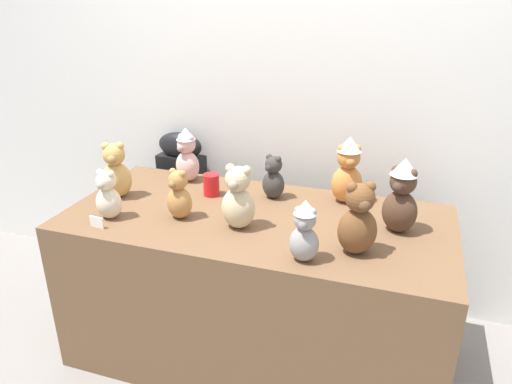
{
  "coord_description": "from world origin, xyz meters",
  "views": [
    {
      "loc": [
        0.62,
        -1.61,
        1.73
      ],
      "look_at": [
        0.0,
        0.25,
        0.89
      ],
      "focal_mm": 33.67,
      "sensor_mm": 36.0,
      "label": 1
    }
  ],
  "objects_px": {
    "teddy_bear_sand": "(238,199)",
    "teddy_bear_caramel": "(179,196)",
    "teddy_bear_blush": "(187,155)",
    "teddy_bear_cream": "(108,196)",
    "teddy_bear_chestnut": "(358,221)",
    "party_cup_red": "(211,185)",
    "teddy_bear_ginger": "(348,171)",
    "display_table": "(256,287)",
    "instrument_case": "(184,207)",
    "teddy_bear_cocoa": "(401,197)",
    "teddy_bear_ash": "(304,232)",
    "teddy_bear_charcoal": "(273,178)",
    "teddy_bear_honey": "(116,172)"
  },
  "relations": [
    {
      "from": "teddy_bear_sand",
      "to": "teddy_bear_caramel",
      "type": "xyz_separation_m",
      "value": [
        -0.28,
        0.01,
        -0.03
      ]
    },
    {
      "from": "teddy_bear_blush",
      "to": "teddy_bear_cream",
      "type": "height_order",
      "value": "teddy_bear_blush"
    },
    {
      "from": "teddy_bear_chestnut",
      "to": "party_cup_red",
      "type": "height_order",
      "value": "teddy_bear_chestnut"
    },
    {
      "from": "teddy_bear_caramel",
      "to": "teddy_bear_ginger",
      "type": "bearing_deg",
      "value": 44.2
    },
    {
      "from": "teddy_bear_cream",
      "to": "display_table",
      "type": "bearing_deg",
      "value": 21.05
    },
    {
      "from": "teddy_bear_ginger",
      "to": "instrument_case",
      "type": "bearing_deg",
      "value": 146.96
    },
    {
      "from": "teddy_bear_chestnut",
      "to": "teddy_bear_cocoa",
      "type": "distance_m",
      "value": 0.28
    },
    {
      "from": "teddy_bear_chestnut",
      "to": "teddy_bear_blush",
      "type": "height_order",
      "value": "teddy_bear_chestnut"
    },
    {
      "from": "instrument_case",
      "to": "teddy_bear_blush",
      "type": "xyz_separation_m",
      "value": [
        0.16,
        -0.24,
        0.43
      ]
    },
    {
      "from": "teddy_bear_caramel",
      "to": "party_cup_red",
      "type": "height_order",
      "value": "teddy_bear_caramel"
    },
    {
      "from": "display_table",
      "to": "teddy_bear_caramel",
      "type": "distance_m",
      "value": 0.6
    },
    {
      "from": "instrument_case",
      "to": "teddy_bear_ash",
      "type": "distance_m",
      "value": 1.33
    },
    {
      "from": "teddy_bear_ginger",
      "to": "party_cup_red",
      "type": "distance_m",
      "value": 0.67
    },
    {
      "from": "teddy_bear_charcoal",
      "to": "teddy_bear_ash",
      "type": "xyz_separation_m",
      "value": [
        0.28,
        -0.53,
        0.02
      ]
    },
    {
      "from": "teddy_bear_ginger",
      "to": "teddy_bear_cocoa",
      "type": "bearing_deg",
      "value": -61.83
    },
    {
      "from": "teddy_bear_charcoal",
      "to": "teddy_bear_ash",
      "type": "relative_size",
      "value": 0.88
    },
    {
      "from": "display_table",
      "to": "teddy_bear_ginger",
      "type": "height_order",
      "value": "teddy_bear_ginger"
    },
    {
      "from": "teddy_bear_sand",
      "to": "teddy_bear_cream",
      "type": "relative_size",
      "value": 1.25
    },
    {
      "from": "teddy_bear_honey",
      "to": "party_cup_red",
      "type": "xyz_separation_m",
      "value": [
        0.43,
        0.16,
        -0.08
      ]
    },
    {
      "from": "teddy_bear_sand",
      "to": "teddy_bear_cocoa",
      "type": "xyz_separation_m",
      "value": [
        0.66,
        0.18,
        0.03
      ]
    },
    {
      "from": "instrument_case",
      "to": "teddy_bear_caramel",
      "type": "height_order",
      "value": "teddy_bear_caramel"
    },
    {
      "from": "teddy_bear_charcoal",
      "to": "party_cup_red",
      "type": "relative_size",
      "value": 2.02
    },
    {
      "from": "teddy_bear_sand",
      "to": "teddy_bear_cocoa",
      "type": "distance_m",
      "value": 0.68
    },
    {
      "from": "teddy_bear_sand",
      "to": "teddy_bear_charcoal",
      "type": "bearing_deg",
      "value": 83.55
    },
    {
      "from": "teddy_bear_chestnut",
      "to": "teddy_bear_ash",
      "type": "distance_m",
      "value": 0.22
    },
    {
      "from": "party_cup_red",
      "to": "display_table",
      "type": "bearing_deg",
      "value": -29.2
    },
    {
      "from": "display_table",
      "to": "teddy_bear_blush",
      "type": "xyz_separation_m",
      "value": [
        -0.49,
        0.3,
        0.53
      ]
    },
    {
      "from": "teddy_bear_cocoa",
      "to": "teddy_bear_charcoal",
      "type": "bearing_deg",
      "value": -173.41
    },
    {
      "from": "teddy_bear_cocoa",
      "to": "teddy_bear_ash",
      "type": "relative_size",
      "value": 1.31
    },
    {
      "from": "teddy_bear_chestnut",
      "to": "teddy_bear_sand",
      "type": "xyz_separation_m",
      "value": [
        -0.51,
        0.06,
        -0.01
      ]
    },
    {
      "from": "instrument_case",
      "to": "teddy_bear_charcoal",
      "type": "distance_m",
      "value": 0.83
    },
    {
      "from": "teddy_bear_chestnut",
      "to": "teddy_bear_cocoa",
      "type": "height_order",
      "value": "teddy_bear_cocoa"
    },
    {
      "from": "teddy_bear_ash",
      "to": "party_cup_red",
      "type": "relative_size",
      "value": 2.29
    },
    {
      "from": "display_table",
      "to": "teddy_bear_chestnut",
      "type": "bearing_deg",
      "value": -21.19
    },
    {
      "from": "instrument_case",
      "to": "teddy_bear_charcoal",
      "type": "relative_size",
      "value": 4.29
    },
    {
      "from": "instrument_case",
      "to": "teddy_bear_chestnut",
      "type": "bearing_deg",
      "value": -28.16
    },
    {
      "from": "teddy_bear_caramel",
      "to": "teddy_bear_cream",
      "type": "xyz_separation_m",
      "value": [
        -0.3,
        -0.1,
        -0.0
      ]
    },
    {
      "from": "display_table",
      "to": "party_cup_red",
      "type": "bearing_deg",
      "value": 150.8
    },
    {
      "from": "teddy_bear_ash",
      "to": "teddy_bear_blush",
      "type": "bearing_deg",
      "value": 141.57
    },
    {
      "from": "teddy_bear_charcoal",
      "to": "teddy_bear_cream",
      "type": "distance_m",
      "value": 0.78
    },
    {
      "from": "teddy_bear_charcoal",
      "to": "party_cup_red",
      "type": "height_order",
      "value": "teddy_bear_charcoal"
    },
    {
      "from": "display_table",
      "to": "teddy_bear_blush",
      "type": "height_order",
      "value": "teddy_bear_blush"
    },
    {
      "from": "teddy_bear_charcoal",
      "to": "teddy_bear_honey",
      "type": "height_order",
      "value": "teddy_bear_honey"
    },
    {
      "from": "teddy_bear_blush",
      "to": "teddy_bear_cream",
      "type": "relative_size",
      "value": 1.27
    },
    {
      "from": "teddy_bear_ginger",
      "to": "teddy_bear_sand",
      "type": "xyz_separation_m",
      "value": [
        -0.4,
        -0.42,
        -0.03
      ]
    },
    {
      "from": "instrument_case",
      "to": "teddy_bear_caramel",
      "type": "xyz_separation_m",
      "value": [
        0.33,
        -0.66,
        0.39
      ]
    },
    {
      "from": "instrument_case",
      "to": "teddy_bear_ginger",
      "type": "xyz_separation_m",
      "value": [
        1.01,
        -0.25,
        0.45
      ]
    },
    {
      "from": "teddy_bear_cream",
      "to": "party_cup_red",
      "type": "height_order",
      "value": "teddy_bear_cream"
    },
    {
      "from": "teddy_bear_ginger",
      "to": "teddy_bear_sand",
      "type": "distance_m",
      "value": 0.58
    },
    {
      "from": "teddy_bear_charcoal",
      "to": "teddy_bear_sand",
      "type": "distance_m",
      "value": 0.36
    }
  ]
}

